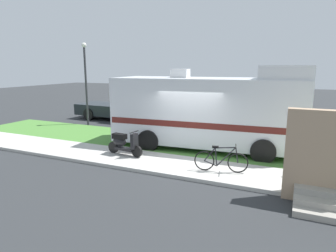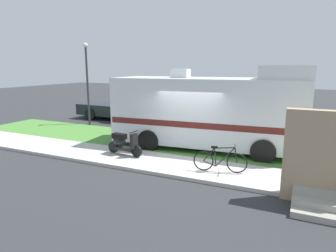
{
  "view_description": "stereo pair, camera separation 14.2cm",
  "coord_description": "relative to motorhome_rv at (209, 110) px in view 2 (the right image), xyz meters",
  "views": [
    {
      "loc": [
        3.74,
        -10.17,
        3.44
      ],
      "look_at": [
        -0.93,
        0.3,
        1.1
      ],
      "focal_mm": 31.44,
      "sensor_mm": 36.0,
      "label": 1
    },
    {
      "loc": [
        3.87,
        -10.11,
        3.44
      ],
      "look_at": [
        -0.93,
        0.3,
        1.1
      ],
      "focal_mm": 31.44,
      "sensor_mm": 36.0,
      "label": 2
    }
  ],
  "objects": [
    {
      "name": "bottle_green",
      "position": [
        3.18,
        -2.44,
        -1.4
      ],
      "size": [
        0.07,
        0.07,
        0.29
      ],
      "color": "#B2B2B7",
      "rests_on": "ground"
    },
    {
      "name": "ground_plane",
      "position": [
        -0.39,
        -1.53,
        -1.65
      ],
      "size": [
        80.0,
        80.0,
        0.0
      ],
      "primitive_type": "plane",
      "color": "#2D3033"
    },
    {
      "name": "grass_strip",
      "position": [
        -0.39,
        -0.03,
        -1.61
      ],
      "size": [
        24.0,
        3.4,
        0.08
      ],
      "color": "#4C8438",
      "rests_on": "ground"
    },
    {
      "name": "street_lamp_post",
      "position": [
        -8.01,
        2.07,
        1.2
      ],
      "size": [
        0.28,
        0.28,
        4.75
      ],
      "color": "#333338",
      "rests_on": "ground"
    },
    {
      "name": "scooter",
      "position": [
        -2.58,
        -2.54,
        -1.07
      ],
      "size": [
        1.58,
        0.52,
        0.97
      ],
      "color": "black",
      "rests_on": "ground"
    },
    {
      "name": "bicycle",
      "position": [
        1.24,
        -2.83,
        -1.16
      ],
      "size": [
        1.68,
        0.54,
        0.88
      ],
      "color": "black",
      "rests_on": "ground"
    },
    {
      "name": "sidewalk",
      "position": [
        -0.39,
        -2.73,
        -1.59
      ],
      "size": [
        24.0,
        2.0,
        0.12
      ],
      "color": "beige",
      "rests_on": "ground"
    },
    {
      "name": "porch_steps",
      "position": [
        4.13,
        -3.82,
        -0.68
      ],
      "size": [
        2.0,
        1.26,
        2.4
      ],
      "color": "#9E998E",
      "rests_on": "ground"
    },
    {
      "name": "pickup_truck_near",
      "position": [
        -6.62,
        4.29,
        -0.72
      ],
      "size": [
        5.83,
        2.38,
        1.71
      ],
      "color": "#1E2328",
      "rests_on": "ground"
    },
    {
      "name": "motorhome_rv",
      "position": [
        0.0,
        0.0,
        0.0
      ],
      "size": [
        7.82,
        3.11,
        3.47
      ],
      "color": "silver",
      "rests_on": "ground"
    }
  ]
}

